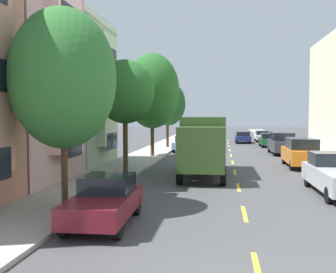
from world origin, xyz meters
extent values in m
plane|color=#424244|center=(0.00, 30.00, 0.00)|extent=(160.00, 160.00, 0.00)
cube|color=#A39E93|center=(-7.10, 28.00, 0.07)|extent=(3.20, 120.00, 0.14)
cube|color=#A39E93|center=(7.10, 28.00, 0.07)|extent=(3.20, 120.00, 0.14)
cube|color=yellow|center=(0.00, 2.00, 0.00)|extent=(0.14, 2.20, 0.01)
cube|color=yellow|center=(0.00, 7.00, 0.00)|extent=(0.14, 2.20, 0.01)
cube|color=yellow|center=(0.00, 12.00, 0.00)|extent=(0.14, 2.20, 0.01)
cube|color=yellow|center=(0.00, 17.00, 0.00)|extent=(0.14, 2.20, 0.01)
cube|color=yellow|center=(0.00, 22.00, 0.00)|extent=(0.14, 2.20, 0.01)
cube|color=yellow|center=(0.00, 27.00, 0.00)|extent=(0.14, 2.20, 0.01)
cube|color=yellow|center=(0.00, 32.00, 0.00)|extent=(0.14, 2.20, 0.01)
cube|color=yellow|center=(0.00, 37.00, 0.00)|extent=(0.14, 2.20, 0.01)
cube|color=yellow|center=(0.00, 42.00, 0.00)|extent=(0.14, 2.20, 0.01)
cube|color=yellow|center=(0.00, 47.00, 0.00)|extent=(0.14, 2.20, 0.01)
cube|color=#FECACA|center=(-8.42, 11.85, 5.69)|extent=(0.55, 3.04, 8.22)
cube|color=#1E232D|center=(-8.13, 11.85, 1.90)|extent=(0.04, 2.31, 1.10)
cube|color=#1E232D|center=(-8.13, 11.85, 5.06)|extent=(0.04, 2.31, 1.10)
cube|color=#1E232D|center=(-8.13, 11.85, 8.22)|extent=(0.04, 2.31, 1.10)
cube|color=#99AD8E|center=(-15.33, 18.81, 4.73)|extent=(13.26, 6.75, 9.46)
cube|color=beige|center=(-8.95, 18.81, 9.68)|extent=(0.60, 6.75, 0.44)
cube|color=beige|center=(-8.42, 18.81, 5.11)|extent=(0.55, 3.04, 7.38)
cube|color=#1E232D|center=(-8.13, 18.81, 1.70)|extent=(0.04, 2.31, 1.10)
cube|color=#1E232D|center=(-8.13, 18.81, 4.54)|extent=(0.04, 2.31, 1.10)
cube|color=#1E232D|center=(-8.13, 18.81, 7.38)|extent=(0.04, 2.31, 1.10)
cylinder|color=#47331E|center=(-6.40, 6.62, 1.50)|extent=(0.23, 0.23, 2.72)
ellipsoid|color=#2D6B2D|center=(-6.40, 6.62, 4.74)|extent=(3.76, 3.76, 5.00)
cylinder|color=#47331E|center=(-6.40, 15.56, 1.77)|extent=(0.29, 0.29, 3.27)
ellipsoid|color=#235B23|center=(-6.40, 15.56, 4.80)|extent=(3.43, 3.43, 3.72)
cylinder|color=#47331E|center=(-6.40, 24.50, 1.64)|extent=(0.29, 0.29, 2.99)
ellipsoid|color=#235B23|center=(-6.40, 24.50, 5.41)|extent=(4.40, 4.40, 6.08)
cylinder|color=#47331E|center=(-6.40, 33.44, 1.53)|extent=(0.28, 0.28, 2.79)
ellipsoid|color=#1E4C1E|center=(-6.40, 33.44, 4.65)|extent=(3.73, 3.73, 4.59)
cube|color=#2D471E|center=(-1.80, 16.40, 2.00)|extent=(2.43, 5.68, 2.67)
cube|color=#2D471E|center=(-1.79, 12.41, 1.76)|extent=(2.31, 1.91, 2.20)
cube|color=black|center=(-1.78, 11.51, 2.24)|extent=(2.02, 0.09, 0.97)
cube|color=black|center=(-1.82, 19.15, 0.43)|extent=(2.40, 0.17, 0.24)
cylinder|color=black|center=(-2.85, 12.36, 0.48)|extent=(0.28, 0.96, 0.96)
cylinder|color=black|center=(-0.73, 12.37, 0.48)|extent=(0.28, 0.96, 0.96)
cylinder|color=black|center=(-2.87, 18.03, 0.48)|extent=(0.28, 0.96, 0.96)
cylinder|color=black|center=(-0.75, 18.04, 0.48)|extent=(0.28, 0.96, 0.96)
cylinder|color=black|center=(-2.87, 16.93, 0.48)|extent=(0.28, 0.96, 0.96)
cylinder|color=black|center=(-0.75, 16.94, 0.48)|extent=(0.28, 0.96, 0.96)
cube|color=silver|center=(4.44, 45.46, 0.63)|extent=(1.85, 4.52, 0.60)
cube|color=black|center=(4.44, 45.24, 1.18)|extent=(1.61, 2.18, 0.50)
cylinder|color=black|center=(5.25, 46.98, 0.33)|extent=(0.23, 0.66, 0.66)
cylinder|color=black|center=(3.67, 47.00, 0.33)|extent=(0.23, 0.66, 0.66)
cylinder|color=black|center=(5.21, 43.92, 0.33)|extent=(0.23, 0.66, 0.66)
cylinder|color=black|center=(3.63, 43.94, 0.33)|extent=(0.23, 0.66, 0.66)
cube|color=orange|center=(4.41, 19.89, 0.78)|extent=(1.99, 4.82, 0.90)
cube|color=black|center=(4.41, 19.89, 1.58)|extent=(1.74, 2.80, 0.70)
cylinder|color=black|center=(5.29, 21.51, 0.33)|extent=(0.23, 0.66, 0.66)
cylinder|color=black|center=(3.56, 21.53, 0.33)|extent=(0.23, 0.66, 0.66)
cylinder|color=black|center=(5.26, 18.25, 0.33)|extent=(0.23, 0.66, 0.66)
cylinder|color=black|center=(3.53, 18.26, 0.33)|extent=(0.23, 0.66, 0.66)
cube|color=#195B60|center=(-4.36, 43.48, 0.64)|extent=(1.83, 4.70, 0.62)
cube|color=black|center=(-4.36, 43.86, 1.23)|extent=(1.61, 2.82, 0.55)
cylinder|color=black|center=(-5.15, 41.88, 0.33)|extent=(0.22, 0.66, 0.66)
cylinder|color=black|center=(-3.55, 41.89, 0.33)|extent=(0.22, 0.66, 0.66)
cylinder|color=black|center=(-5.16, 45.08, 0.33)|extent=(0.22, 0.66, 0.66)
cylinder|color=black|center=(-3.56, 45.08, 0.33)|extent=(0.22, 0.66, 0.66)
cube|color=#7A9EC6|center=(-4.37, 29.96, 0.64)|extent=(1.81, 4.03, 0.62)
cube|color=black|center=(-4.36, 30.44, 1.23)|extent=(1.56, 1.71, 0.55)
cylinder|color=black|center=(-5.15, 28.61, 0.33)|extent=(0.23, 0.66, 0.66)
cylinder|color=black|center=(-3.63, 28.59, 0.33)|extent=(0.23, 0.66, 0.66)
cylinder|color=black|center=(-5.11, 31.33, 0.33)|extent=(0.23, 0.66, 0.66)
cylinder|color=black|center=(-3.59, 31.31, 0.33)|extent=(0.23, 0.66, 0.66)
cube|color=black|center=(4.19, 12.01, 1.43)|extent=(1.78, 1.61, 0.60)
cylinder|color=black|center=(3.30, 12.63, 0.33)|extent=(0.23, 0.66, 0.66)
cylinder|color=black|center=(3.34, 9.03, 0.33)|extent=(0.23, 0.66, 0.66)
cube|color=#333338|center=(4.45, 28.55, 0.78)|extent=(2.03, 4.83, 0.90)
cube|color=black|center=(4.45, 28.55, 1.58)|extent=(1.76, 2.81, 0.70)
cylinder|color=black|center=(5.29, 30.20, 0.33)|extent=(0.23, 0.66, 0.66)
cylinder|color=black|center=(3.56, 30.16, 0.33)|extent=(0.23, 0.66, 0.66)
cylinder|color=black|center=(5.35, 26.93, 0.33)|extent=(0.23, 0.66, 0.66)
cylinder|color=black|center=(3.62, 26.90, 0.33)|extent=(0.23, 0.66, 0.66)
cube|color=#194C28|center=(4.22, 36.60, 0.64)|extent=(1.75, 4.00, 0.62)
cube|color=black|center=(4.22, 36.12, 1.23)|extent=(1.53, 1.68, 0.55)
cylinder|color=black|center=(4.98, 37.96, 0.33)|extent=(0.22, 0.66, 0.66)
cylinder|color=black|center=(3.46, 37.96, 0.33)|extent=(0.22, 0.66, 0.66)
cylinder|color=black|center=(4.99, 35.24, 0.33)|extent=(0.22, 0.66, 0.66)
cylinder|color=black|center=(3.47, 35.24, 0.33)|extent=(0.22, 0.66, 0.66)
cube|color=maroon|center=(-4.43, 4.99, 0.64)|extent=(1.85, 4.05, 0.62)
cube|color=black|center=(-4.44, 5.47, 1.23)|extent=(1.58, 1.72, 0.55)
cylinder|color=black|center=(-5.15, 3.61, 0.33)|extent=(0.24, 0.67, 0.66)
cylinder|color=black|center=(-3.63, 3.65, 0.33)|extent=(0.24, 0.67, 0.66)
cylinder|color=black|center=(-5.23, 6.33, 0.33)|extent=(0.24, 0.67, 0.66)
cylinder|color=black|center=(-3.71, 6.37, 0.33)|extent=(0.24, 0.67, 0.66)
cube|color=navy|center=(1.80, 42.62, 0.63)|extent=(1.80, 4.50, 0.60)
cube|color=black|center=(1.80, 42.39, 1.18)|extent=(1.58, 2.16, 0.50)
cylinder|color=black|center=(2.59, 44.15, 0.33)|extent=(0.22, 0.66, 0.66)
cylinder|color=black|center=(1.01, 44.15, 0.33)|extent=(0.22, 0.66, 0.66)
cylinder|color=black|center=(2.59, 41.09, 0.33)|extent=(0.22, 0.66, 0.66)
cylinder|color=black|center=(1.01, 41.09, 0.33)|extent=(0.22, 0.66, 0.66)
camera|label=1|loc=(-0.81, -6.62, 3.42)|focal=41.60mm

